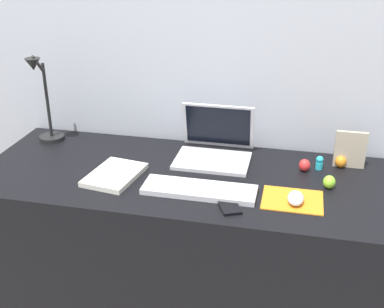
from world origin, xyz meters
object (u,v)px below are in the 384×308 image
mouse (296,198)px  cell_phone (228,205)px  picture_frame (350,150)px  toy_figurine_cyan (319,163)px  toy_figurine_red (305,165)px  keyboard (199,190)px  desk_lamp (44,102)px  toy_figurine_orange (341,162)px  laptop (215,145)px  toy_figurine_lime (329,182)px  notebook_pad (115,175)px

mouse → cell_phone: mouse is taller
picture_frame → cell_phone: bearing=-135.8°
toy_figurine_cyan → toy_figurine_red: bearing=-151.6°
keyboard → desk_lamp: size_ratio=1.03×
toy_figurine_orange → toy_figurine_red: size_ratio=0.98×
laptop → cell_phone: size_ratio=2.34×
toy_figurine_red → desk_lamp: bearing=177.8°
laptop → desk_lamp: (-0.75, -0.01, 0.13)m
keyboard → cell_phone: bearing=-31.9°
keyboard → cell_phone: 0.14m
desk_lamp → toy_figurine_lime: bearing=-7.9°
picture_frame → desk_lamp: bearing=-178.5°
mouse → toy_figurine_lime: toy_figurine_lime is taller
laptop → desk_lamp: desk_lamp is taller
toy_figurine_cyan → toy_figurine_orange: bearing=23.0°
keyboard → toy_figurine_red: size_ratio=8.36×
cell_phone → toy_figurine_cyan: size_ratio=2.30×
desk_lamp → toy_figurine_orange: (1.25, 0.02, -0.16)m
keyboard → desk_lamp: bearing=158.1°
cell_phone → desk_lamp: (-0.86, 0.37, 0.18)m
keyboard → picture_frame: bearing=32.0°
desk_lamp → notebook_pad: (0.41, -0.26, -0.18)m
toy_figurine_lime → desk_lamp: bearing=172.1°
picture_frame → toy_figurine_lime: picture_frame is taller
desk_lamp → toy_figurine_lime: size_ratio=7.99×
laptop → toy_figurine_orange: size_ratio=6.23×
notebook_pad → toy_figurine_lime: bearing=15.0°
desk_lamp → cell_phone: bearing=-23.4°
keyboard → mouse: 0.34m
mouse → cell_phone: 0.23m
laptop → desk_lamp: 0.76m
keyboard → toy_figurine_red: bearing=35.3°
toy_figurine_cyan → laptop: bearing=176.9°
laptop → picture_frame: laptop is taller
cell_phone → toy_figurine_orange: toy_figurine_orange is taller
cell_phone → notebook_pad: size_ratio=0.53×
desk_lamp → toy_figurine_cyan: size_ratio=7.17×
laptop → mouse: size_ratio=3.12×
mouse → toy_figurine_lime: bearing=50.3°
cell_phone → mouse: bearing=-7.2°
notebook_pad → picture_frame: bearing=26.9°
picture_frame → toy_figurine_cyan: size_ratio=2.70×
laptop → mouse: laptop is taller
mouse → toy_figurine_red: (0.03, 0.26, 0.00)m
toy_figurine_orange → desk_lamp: bearing=-179.0°
notebook_pad → laptop: bearing=46.7°
toy_figurine_cyan → toy_figurine_red: toy_figurine_cyan is taller
laptop → keyboard: laptop is taller
cell_phone → toy_figurine_red: (0.25, 0.33, 0.02)m
desk_lamp → notebook_pad: desk_lamp is taller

